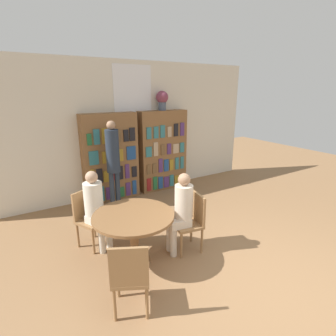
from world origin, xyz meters
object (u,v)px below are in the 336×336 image
flower_vase (162,99)px  reading_table (134,223)px  bookshelf_right (163,151)px  chair_far_side (192,219)px  chair_near_camera (130,275)px  chair_left_side (89,215)px  librarian_standing (113,157)px  seated_reader_left (96,205)px  seated_reader_right (181,209)px  bookshelf_left (111,158)px

flower_vase → reading_table: size_ratio=0.39×
reading_table → bookshelf_right: bearing=52.3°
chair_far_side → flower_vase: bearing=-11.9°
chair_near_camera → chair_left_side: 1.60m
reading_table → chair_far_side: (0.89, -0.14, -0.12)m
librarian_standing → chair_near_camera: bearing=-106.9°
chair_near_camera → seated_reader_left: 1.46m
seated_reader_left → librarian_standing: librarian_standing is taller
flower_vase → reading_table: (-1.84, -2.39, -1.55)m
chair_left_side → seated_reader_left: seated_reader_left is taller
seated_reader_right → librarian_standing: size_ratio=0.69×
bookshelf_right → seated_reader_left: 2.80m
chair_left_side → seated_reader_right: (1.12, -0.91, 0.21)m
bookshelf_right → chair_left_side: bookshelf_right is taller
chair_near_camera → flower_vase: bearing=81.6°
bookshelf_left → reading_table: bookshelf_left is taller
chair_near_camera → chair_far_side: (1.29, 0.66, 0.00)m
reading_table → seated_reader_right: 0.72m
reading_table → seated_reader_left: seated_reader_left is taller
bookshelf_right → librarian_standing: 1.52m
flower_vase → seated_reader_right: flower_vase is taller
flower_vase → librarian_standing: flower_vase is taller
chair_far_side → bookshelf_left: bearing=16.9°
reading_table → flower_vase: bearing=52.4°
bookshelf_right → chair_left_side: size_ratio=2.14×
flower_vase → librarian_standing: size_ratio=0.24×
bookshelf_left → seated_reader_left: bookshelf_left is taller
bookshelf_left → seated_reader_right: size_ratio=1.54×
seated_reader_left → seated_reader_right: same height
flower_vase → chair_left_side: (-2.25, -1.59, -1.67)m
seated_reader_left → reading_table: bearing=90.0°
flower_vase → seated_reader_left: bearing=-141.1°
flower_vase → chair_left_side: bearing=-144.8°
bookshelf_right → chair_left_side: 2.79m
flower_vase → seated_reader_right: (-1.13, -2.50, -1.46)m
bookshelf_left → seated_reader_left: bearing=-116.2°
bookshelf_left → flower_vase: (1.31, 0.00, 1.22)m
reading_table → seated_reader_left: 0.73m
bookshelf_right → librarian_standing: bookshelf_right is taller
bookshelf_left → seated_reader_right: bookshelf_left is taller
bookshelf_left → seated_reader_right: 2.51m
chair_left_side → librarian_standing: librarian_standing is taller
flower_vase → chair_left_side: size_ratio=0.49×
bookshelf_left → bookshelf_right: 1.32m
seated_reader_right → reading_table: bearing=90.0°
seated_reader_left → chair_far_side: bearing=120.2°
bookshelf_right → seated_reader_right: bookshelf_right is taller
flower_vase → chair_near_camera: 4.24m
bookshelf_right → chair_far_side: 2.73m
librarian_standing → reading_table: bearing=-102.3°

